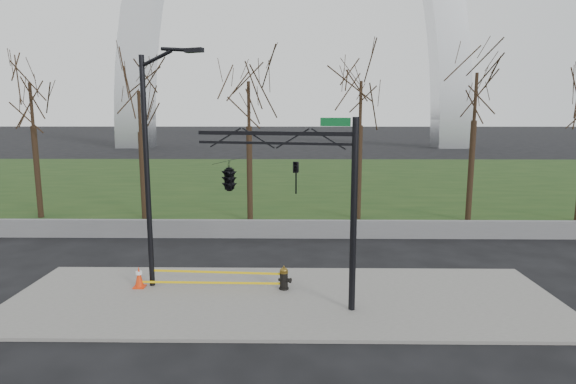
{
  "coord_description": "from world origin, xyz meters",
  "views": [
    {
      "loc": [
        0.35,
        -14.72,
        6.04
      ],
      "look_at": [
        0.12,
        2.0,
        3.3
      ],
      "focal_mm": 29.21,
      "sensor_mm": 36.0,
      "label": 1
    }
  ],
  "objects_px": {
    "fire_hydrant": "(284,279)",
    "traffic_signal_mast": "(252,176)",
    "traffic_cone": "(139,277)",
    "street_light": "(152,156)"
  },
  "relations": [
    {
      "from": "fire_hydrant",
      "to": "street_light",
      "type": "height_order",
      "value": "street_light"
    },
    {
      "from": "fire_hydrant",
      "to": "traffic_cone",
      "type": "relative_size",
      "value": 1.11
    },
    {
      "from": "street_light",
      "to": "traffic_cone",
      "type": "bearing_deg",
      "value": -147.34
    },
    {
      "from": "traffic_cone",
      "to": "traffic_signal_mast",
      "type": "xyz_separation_m",
      "value": [
        4.07,
        -0.95,
        3.67
      ]
    },
    {
      "from": "fire_hydrant",
      "to": "traffic_signal_mast",
      "type": "bearing_deg",
      "value": -115.0
    },
    {
      "from": "traffic_cone",
      "to": "street_light",
      "type": "height_order",
      "value": "street_light"
    },
    {
      "from": "fire_hydrant",
      "to": "traffic_signal_mast",
      "type": "xyz_separation_m",
      "value": [
        -1.0,
        -0.84,
        3.66
      ]
    },
    {
      "from": "fire_hydrant",
      "to": "traffic_signal_mast",
      "type": "distance_m",
      "value": 3.89
    },
    {
      "from": "traffic_cone",
      "to": "street_light",
      "type": "relative_size",
      "value": 0.09
    },
    {
      "from": "traffic_cone",
      "to": "traffic_signal_mast",
      "type": "relative_size",
      "value": 0.13
    }
  ]
}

